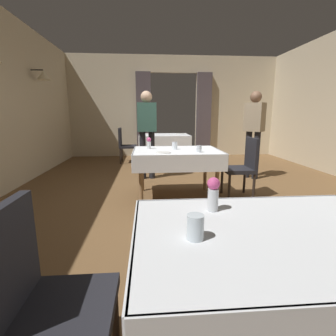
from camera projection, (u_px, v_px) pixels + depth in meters
ground at (200, 196)px, 4.02m from camera, size 10.08×10.08×0.00m
wall_back at (174, 107)px, 7.78m from camera, size 6.40×0.27×3.00m
dining_table_near at (274, 248)px, 1.20m from camera, size 1.33×0.95×0.75m
dining_table_mid at (177, 156)px, 3.87m from camera, size 1.32×0.99×0.75m
dining_table_far at (164, 138)px, 6.76m from camera, size 1.33×1.03×0.75m
chair_near_left at (42, 297)px, 1.08m from camera, size 0.44×0.44×0.93m
chair_mid_right at (243, 165)px, 3.93m from camera, size 0.44×0.44×0.93m
chair_far_left at (125, 144)px, 6.74m from camera, size 0.44×0.44×0.93m
flower_vase_near at (213, 193)px, 1.40m from camera, size 0.07×0.07×0.19m
glass_near_c at (195, 227)px, 1.09m from camera, size 0.08×0.08×0.11m
flower_vase_mid at (149, 143)px, 3.95m from camera, size 0.07×0.07×0.18m
glass_mid_b at (175, 146)px, 3.88m from camera, size 0.08×0.08×0.12m
plate_mid_c at (163, 153)px, 3.53m from camera, size 0.21×0.21×0.01m
glass_mid_d at (199, 149)px, 3.60m from camera, size 0.08×0.08×0.10m
plate_far_a at (147, 134)px, 6.87m from camera, size 0.24×0.24×0.01m
plate_far_b at (180, 134)px, 7.00m from camera, size 0.23×0.23×0.01m
person_waiter_by_doorway at (147, 128)px, 4.96m from camera, size 0.38×0.25×1.72m
person_diner_standing_aside at (254, 128)px, 4.99m from camera, size 0.40×0.42×1.72m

